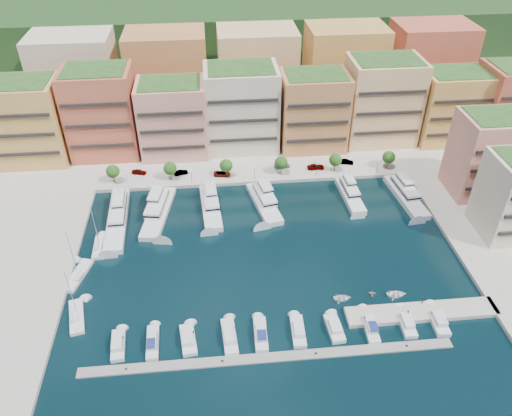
# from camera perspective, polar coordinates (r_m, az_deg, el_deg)

# --- Properties ---
(ground) EXTENTS (400.00, 400.00, 0.00)m
(ground) POSITION_cam_1_polar(r_m,az_deg,el_deg) (120.17, 1.26, -5.21)
(ground) COLOR black
(ground) RESTS_ON ground
(north_quay) EXTENTS (220.00, 64.00, 2.00)m
(north_quay) POSITION_cam_1_polar(r_m,az_deg,el_deg) (171.34, -1.16, 8.60)
(north_quay) COLOR #9E998E
(north_quay) RESTS_ON ground
(hillside) EXTENTS (240.00, 40.00, 58.00)m
(hillside) POSITION_cam_1_polar(r_m,az_deg,el_deg) (214.90, -2.23, 14.53)
(hillside) COLOR #193616
(hillside) RESTS_ON ground
(south_pontoon) EXTENTS (72.00, 2.20, 0.35)m
(south_pontoon) POSITION_cam_1_polar(r_m,az_deg,el_deg) (99.63, 1.54, -16.78)
(south_pontoon) COLOR gray
(south_pontoon) RESTS_ON ground
(finger_pier) EXTENTS (32.00, 5.00, 2.00)m
(finger_pier) POSITION_cam_1_polar(r_m,az_deg,el_deg) (112.16, 18.36, -11.38)
(finger_pier) COLOR #9E998E
(finger_pier) RESTS_ON ground
(apartment_0) EXTENTS (22.00, 16.50, 24.80)m
(apartment_0) POSITION_cam_1_polar(r_m,az_deg,el_deg) (163.64, -24.85, 8.95)
(apartment_0) COLOR #C58E48
(apartment_0) RESTS_ON north_quay
(apartment_1) EXTENTS (20.00, 16.50, 26.80)m
(apartment_1) POSITION_cam_1_polar(r_m,az_deg,el_deg) (159.02, -17.19, 10.41)
(apartment_1) COLOR #C35041
(apartment_1) RESTS_ON north_quay
(apartment_2) EXTENTS (20.00, 15.50, 22.80)m
(apartment_2) POSITION_cam_1_polar(r_m,az_deg,el_deg) (155.12, -9.47, 10.08)
(apartment_2) COLOR tan
(apartment_2) RESTS_ON north_quay
(apartment_3) EXTENTS (22.00, 16.50, 25.80)m
(apartment_3) POSITION_cam_1_polar(r_m,az_deg,el_deg) (156.13, -1.66, 11.36)
(apartment_3) COLOR beige
(apartment_3) RESTS_ON north_quay
(apartment_4) EXTENTS (20.00, 15.50, 23.80)m
(apartment_4) POSITION_cam_1_polar(r_m,az_deg,el_deg) (157.63, 6.55, 10.98)
(apartment_4) COLOR #B76F44
(apartment_4) RESTS_ON north_quay
(apartment_5) EXTENTS (22.00, 16.50, 26.80)m
(apartment_5) POSITION_cam_1_polar(r_m,az_deg,el_deg) (164.54, 14.14, 11.81)
(apartment_5) COLOR #F1C07F
(apartment_5) RESTS_ON north_quay
(apartment_6) EXTENTS (20.00, 15.50, 22.80)m
(apartment_6) POSITION_cam_1_polar(r_m,az_deg,el_deg) (172.08, 21.32, 10.77)
(apartment_6) COLOR #C58E48
(apartment_6) RESTS_ON north_quay
(apartment_east_a) EXTENTS (18.00, 14.50, 22.80)m
(apartment_east_a) POSITION_cam_1_polar(r_m,az_deg,el_deg) (147.84, 25.08, 5.58)
(apartment_east_a) COLOR tan
(apartment_east_a) RESTS_ON east_quay
(backblock_0) EXTENTS (26.00, 18.00, 30.00)m
(backblock_0) POSITION_cam_1_polar(r_m,az_deg,el_deg) (180.59, -19.75, 13.59)
(backblock_0) COLOR beige
(backblock_0) RESTS_ON north_quay
(backblock_1) EXTENTS (26.00, 18.00, 30.00)m
(backblock_1) POSITION_cam_1_polar(r_m,az_deg,el_deg) (175.77, -9.97, 14.55)
(backblock_1) COLOR #B76F44
(backblock_1) RESTS_ON north_quay
(backblock_2) EXTENTS (26.00, 18.00, 30.00)m
(backblock_2) POSITION_cam_1_polar(r_m,az_deg,el_deg) (176.00, 0.13, 15.11)
(backblock_2) COLOR #F1C07F
(backblock_2) RESTS_ON north_quay
(backblock_3) EXTENTS (26.00, 18.00, 30.00)m
(backblock_3) POSITION_cam_1_polar(r_m,az_deg,el_deg) (181.27, 9.96, 15.23)
(backblock_3) COLOR #C58E48
(backblock_3) RESTS_ON north_quay
(backblock_4) EXTENTS (26.00, 18.00, 30.00)m
(backblock_4) POSITION_cam_1_polar(r_m,az_deg,el_deg) (191.16, 18.99, 14.96)
(backblock_4) COLOR #C35041
(backblock_4) RESTS_ON north_quay
(tree_0) EXTENTS (3.80, 3.80, 5.65)m
(tree_0) POSITION_cam_1_polar(r_m,az_deg,el_deg) (146.63, -16.05, 4.05)
(tree_0) COLOR #473323
(tree_0) RESTS_ON north_quay
(tree_1) EXTENTS (3.80, 3.80, 5.65)m
(tree_1) POSITION_cam_1_polar(r_m,az_deg,el_deg) (144.37, -9.81, 4.48)
(tree_1) COLOR #473323
(tree_1) RESTS_ON north_quay
(tree_2) EXTENTS (3.80, 3.80, 5.65)m
(tree_2) POSITION_cam_1_polar(r_m,az_deg,el_deg) (143.85, -3.44, 4.86)
(tree_2) COLOR #473323
(tree_2) RESTS_ON north_quay
(tree_3) EXTENTS (3.80, 3.80, 5.65)m
(tree_3) POSITION_cam_1_polar(r_m,az_deg,el_deg) (145.12, 2.90, 5.19)
(tree_3) COLOR #473323
(tree_3) RESTS_ON north_quay
(tree_4) EXTENTS (3.80, 3.80, 5.65)m
(tree_4) POSITION_cam_1_polar(r_m,az_deg,el_deg) (148.10, 9.07, 5.44)
(tree_4) COLOR #473323
(tree_4) RESTS_ON north_quay
(tree_5) EXTENTS (3.80, 3.80, 5.65)m
(tree_5) POSITION_cam_1_polar(r_m,az_deg,el_deg) (152.72, 14.93, 5.62)
(tree_5) COLOR #473323
(tree_5) RESTS_ON north_quay
(lamppost_0) EXTENTS (0.30, 0.30, 4.20)m
(lamppost_0) POSITION_cam_1_polar(r_m,az_deg,el_deg) (144.46, -14.56, 3.37)
(lamppost_0) COLOR black
(lamppost_0) RESTS_ON north_quay
(lamppost_1) EXTENTS (0.30, 0.30, 4.20)m
(lamppost_1) POSITION_cam_1_polar(r_m,az_deg,el_deg) (142.50, -7.41, 3.83)
(lamppost_1) COLOR black
(lamppost_1) RESTS_ON north_quay
(lamppost_2) EXTENTS (0.30, 0.30, 4.20)m
(lamppost_2) POSITION_cam_1_polar(r_m,az_deg,el_deg) (142.80, -0.17, 4.24)
(lamppost_2) COLOR black
(lamppost_2) RESTS_ON north_quay
(lamppost_3) EXTENTS (0.30, 0.30, 4.20)m
(lamppost_3) POSITION_cam_1_polar(r_m,az_deg,el_deg) (145.34, 6.94, 4.58)
(lamppost_3) COLOR black
(lamppost_3) RESTS_ON north_quay
(lamppost_4) EXTENTS (0.30, 0.30, 4.20)m
(lamppost_4) POSITION_cam_1_polar(r_m,az_deg,el_deg) (150.02, 13.70, 4.83)
(lamppost_4) COLOR black
(lamppost_4) RESTS_ON north_quay
(yacht_0) EXTENTS (5.80, 26.27, 7.30)m
(yacht_0) POSITION_cam_1_polar(r_m,az_deg,el_deg) (134.62, -15.54, -0.87)
(yacht_0) COLOR silver
(yacht_0) RESTS_ON ground
(yacht_1) EXTENTS (8.62, 22.85, 7.30)m
(yacht_1) POSITION_cam_1_polar(r_m,az_deg,el_deg) (134.41, -11.08, -0.23)
(yacht_1) COLOR silver
(yacht_1) RESTS_ON ground
(yacht_2) EXTENTS (5.91, 20.23, 7.30)m
(yacht_2) POSITION_cam_1_polar(r_m,az_deg,el_deg) (134.40, -5.22, 0.43)
(yacht_2) COLOR silver
(yacht_2) RESTS_ON ground
(yacht_3) EXTENTS (8.40, 19.74, 7.30)m
(yacht_3) POSITION_cam_1_polar(r_m,az_deg,el_deg) (135.29, 0.90, 0.87)
(yacht_3) COLOR silver
(yacht_3) RESTS_ON ground
(yacht_5) EXTENTS (4.87, 16.88, 7.30)m
(yacht_5) POSITION_cam_1_polar(r_m,az_deg,el_deg) (140.55, 10.67, 1.68)
(yacht_5) COLOR silver
(yacht_5) RESTS_ON ground
(yacht_6) EXTENTS (6.75, 20.87, 7.30)m
(yacht_6) POSITION_cam_1_polar(r_m,az_deg,el_deg) (143.97, 16.68, 1.58)
(yacht_6) COLOR silver
(yacht_6) RESTS_ON ground
(cruiser_0) EXTENTS (3.20, 7.63, 2.55)m
(cruiser_0) POSITION_cam_1_polar(r_m,az_deg,el_deg) (104.25, -15.48, -14.90)
(cruiser_0) COLOR silver
(cruiser_0) RESTS_ON ground
(cruiser_1) EXTENTS (2.67, 8.36, 2.66)m
(cruiser_1) POSITION_cam_1_polar(r_m,az_deg,el_deg) (103.10, -11.73, -14.85)
(cruiser_1) COLOR silver
(cruiser_1) RESTS_ON ground
(cruiser_2) EXTENTS (3.74, 7.80, 2.55)m
(cruiser_2) POSITION_cam_1_polar(r_m,az_deg,el_deg) (102.42, -7.75, -14.71)
(cruiser_2) COLOR silver
(cruiser_2) RESTS_ON ground
(cruiser_3) EXTENTS (3.22, 9.05, 2.55)m
(cruiser_3) POSITION_cam_1_polar(r_m,az_deg,el_deg) (102.17, -3.05, -14.48)
(cruiser_3) COLOR silver
(cruiser_3) RESTS_ON ground
(cruiser_4) EXTENTS (2.81, 8.51, 2.66)m
(cruiser_4) POSITION_cam_1_polar(r_m,az_deg,el_deg) (102.40, 0.54, -14.24)
(cruiser_4) COLOR silver
(cruiser_4) RESTS_ON ground
(cruiser_5) EXTENTS (2.96, 8.03, 2.55)m
(cruiser_5) POSITION_cam_1_polar(r_m,az_deg,el_deg) (103.24, 4.83, -13.87)
(cruiser_5) COLOR silver
(cruiser_5) RESTS_ON ground
(cruiser_6) EXTENTS (3.20, 7.22, 2.55)m
(cruiser_6) POSITION_cam_1_polar(r_m,az_deg,el_deg) (104.58, 8.97, -13.45)
(cruiser_6) COLOR silver
(cruiser_6) RESTS_ON ground
(cruiser_7) EXTENTS (2.80, 9.05, 2.66)m
(cruiser_7) POSITION_cam_1_polar(r_m,az_deg,el_deg) (106.32, 12.89, -12.99)
(cruiser_7) COLOR silver
(cruiser_7) RESTS_ON ground
(cruiser_8) EXTENTS (2.86, 7.68, 2.55)m
(cruiser_8) POSITION_cam_1_polar(r_m,az_deg,el_deg) (108.71, 16.78, -12.46)
(cruiser_8) COLOR silver
(cruiser_8) RESTS_ON ground
(cruiser_9) EXTENTS (3.17, 8.15, 2.55)m
(cruiser_9) POSITION_cam_1_polar(r_m,az_deg,el_deg) (111.18, 20.07, -11.98)
(cruiser_9) COLOR silver
(cruiser_9) RESTS_ON ground
(sailboat_0) EXTENTS (4.81, 9.95, 13.20)m
(sailboat_0) POSITION_cam_1_polar(r_m,az_deg,el_deg) (111.96, -19.80, -11.66)
(sailboat_0) COLOR silver
(sailboat_0) RESTS_ON ground
(sailboat_2) EXTENTS (3.02, 8.59, 13.20)m
(sailboat_2) POSITION_cam_1_polar(r_m,az_deg,el_deg) (127.09, -17.44, -4.33)
(sailboat_2) COLOR silver
(sailboat_2) RESTS_ON ground
(sailboat_1) EXTENTS (5.58, 10.85, 13.20)m
(sailboat_1) POSITION_cam_1_polar(r_m,az_deg,el_deg) (120.94, -19.67, -7.34)
(sailboat_1) COLOR silver
(sailboat_1) RESTS_ON ground
(tender_0) EXTENTS (3.94, 2.87, 0.80)m
(tender_0) POSITION_cam_1_polar(r_m,az_deg,el_deg) (110.70, 9.86, -10.11)
(tender_0) COLOR silver
(tender_0) RESTS_ON ground
(tender_1) EXTENTS (2.04, 1.89, 0.88)m
(tender_1) POSITION_cam_1_polar(r_m,az_deg,el_deg) (113.00, 13.14, -9.43)
(tender_1) COLOR #C4AE96
(tender_1) RESTS_ON ground
(tender_3) EXTENTS (1.77, 1.57, 0.86)m
(tender_3) POSITION_cam_1_polar(r_m,az_deg,el_deg) (114.78, 19.24, -9.96)
(tender_3) COLOR #EFEBB6
(tender_3) RESTS_ON ground
(tender_2) EXTENTS (4.34, 3.14, 0.89)m
(tender_2) POSITION_cam_1_polar(r_m,az_deg,el_deg) (113.99, 15.77, -9.47)
(tender_2) COLOR white
(tender_2) RESTS_ON ground
(car_0) EXTENTS (4.51, 2.68, 1.44)m
(car_0) POSITION_cam_1_polar(r_m,az_deg,el_deg) (150.39, -13.22, 4.05)
(car_0) COLOR gray
(car_0) RESTS_ON north_quay
(car_1) EXTENTS (4.35, 2.55, 1.36)m
(car_1) POSITION_cam_1_polar(r_m,az_deg,el_deg) (147.81, -8.56, 4.03)
(car_1) COLOR gray
(car_1) RESTS_ON north_quay
(car_2) EXTENTS (5.19, 2.93, 1.37)m
(car_2) POSITION_cam_1_polar(r_m,az_deg,el_deg) (145.92, -3.90, 3.93)
(car_2) COLOR gray
(car_2) RESTS_ON north_quay
(car_3) EXTENTS (5.35, 3.08, 1.46)m
(car_3) POSITION_cam_1_polar(r_m,az_deg,el_deg) (149.68, 3.02, 4.89)
(car_3) COLOR gray
(car_3) RESTS_ON north_quay
(car_4) EXTENTS (5.08, 2.21, 1.70)m
(car_4) POSITION_cam_1_polar(r_m,az_deg,el_deg) (149.74, 6.84, 4.73)
(car_4) COLOR gray
(car_4) RESTS_ON north_quay
(car_5) EXTENTS (4.42, 2.42, 1.38)m
(car_5) POSITION_cam_1_polar(r_m,az_deg,el_deg) (153.76, 10.29, 5.22)
(car_5) COLOR gray
(car_5) RESTS_ON north_quay
(person_0) EXTENTS (0.73, 0.78, 1.78)m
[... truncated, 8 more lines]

